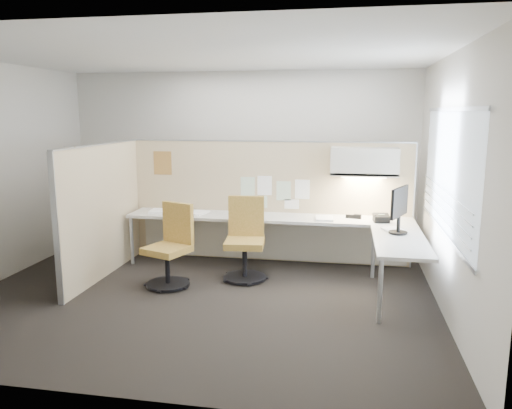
% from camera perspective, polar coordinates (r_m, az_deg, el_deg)
% --- Properties ---
extents(floor, '(5.50, 4.50, 0.01)m').
position_cam_1_polar(floor, '(6.16, -6.14, -10.24)').
color(floor, black).
rests_on(floor, ground).
extents(ceiling, '(5.50, 4.50, 0.01)m').
position_cam_1_polar(ceiling, '(5.79, -6.71, 16.73)').
color(ceiling, white).
rests_on(ceiling, wall_back).
extents(wall_back, '(5.50, 0.02, 2.80)m').
position_cam_1_polar(wall_back, '(7.98, -1.76, 4.97)').
color(wall_back, beige).
rests_on(wall_back, ground).
extents(wall_front, '(5.50, 0.02, 2.80)m').
position_cam_1_polar(wall_front, '(3.75, -16.34, -1.81)').
color(wall_front, beige).
rests_on(wall_front, ground).
extents(wall_right, '(0.02, 4.50, 2.80)m').
position_cam_1_polar(wall_right, '(5.67, 21.27, 1.98)').
color(wall_right, beige).
rests_on(wall_right, ground).
extents(window_pane, '(0.01, 2.80, 1.30)m').
position_cam_1_polar(window_pane, '(5.65, 21.13, 3.49)').
color(window_pane, '#ABBCC7').
rests_on(window_pane, wall_right).
extents(partition_back, '(4.10, 0.06, 1.75)m').
position_cam_1_polar(partition_back, '(7.32, 1.41, 0.31)').
color(partition_back, '#C9B28B').
rests_on(partition_back, floor).
extents(partition_left, '(0.06, 2.20, 1.75)m').
position_cam_1_polar(partition_left, '(6.92, -17.10, -0.75)').
color(partition_left, '#C9B28B').
rests_on(partition_left, floor).
extents(desk, '(4.00, 2.07, 0.73)m').
position_cam_1_polar(desk, '(6.86, 3.92, -2.73)').
color(desk, beige).
rests_on(desk, floor).
extents(overhead_bin, '(0.90, 0.36, 0.38)m').
position_cam_1_polar(overhead_bin, '(6.94, 12.28, 4.81)').
color(overhead_bin, beige).
rests_on(overhead_bin, partition_back).
extents(task_light_strip, '(0.60, 0.06, 0.02)m').
position_cam_1_polar(task_light_strip, '(6.96, 12.21, 3.09)').
color(task_light_strip, '#FFEABF').
rests_on(task_light_strip, overhead_bin).
extents(pinned_papers, '(1.01, 0.00, 0.47)m').
position_cam_1_polar(pinned_papers, '(7.25, 2.00, 1.47)').
color(pinned_papers, '#8CBF8C').
rests_on(pinned_papers, partition_back).
extents(poster, '(0.28, 0.00, 0.35)m').
position_cam_1_polar(poster, '(7.62, -10.62, 4.68)').
color(poster, orange).
rests_on(poster, partition_back).
extents(chair_left, '(0.62, 0.63, 1.03)m').
position_cam_1_polar(chair_left, '(6.40, -9.70, -4.96)').
color(chair_left, black).
rests_on(chair_left, floor).
extents(chair_right, '(0.56, 0.57, 1.06)m').
position_cam_1_polar(chair_right, '(6.57, -1.24, -4.26)').
color(chair_right, black).
rests_on(chair_right, floor).
extents(monitor, '(0.24, 0.50, 0.56)m').
position_cam_1_polar(monitor, '(6.18, 16.06, -0.30)').
color(monitor, black).
rests_on(monitor, desk).
extents(phone, '(0.23, 0.22, 0.12)m').
position_cam_1_polar(phone, '(6.84, 14.08, -1.53)').
color(phone, black).
rests_on(phone, desk).
extents(stapler, '(0.14, 0.06, 0.05)m').
position_cam_1_polar(stapler, '(6.99, 10.78, -1.36)').
color(stapler, black).
rests_on(stapler, desk).
extents(tape_dispenser, '(0.11, 0.08, 0.06)m').
position_cam_1_polar(tape_dispenser, '(6.99, 11.53, -1.35)').
color(tape_dispenser, black).
rests_on(tape_dispenser, desk).
extents(coat_hook, '(0.18, 0.45, 1.36)m').
position_cam_1_polar(coat_hook, '(6.27, -20.98, 2.90)').
color(coat_hook, silver).
rests_on(coat_hook, partition_left).
extents(paper_stack_0, '(0.26, 0.32, 0.03)m').
position_cam_1_polar(paper_stack_0, '(7.44, -11.04, -0.73)').
color(paper_stack_0, white).
rests_on(paper_stack_0, desk).
extents(paper_stack_1, '(0.30, 0.35, 0.02)m').
position_cam_1_polar(paper_stack_1, '(7.25, -6.64, -0.94)').
color(paper_stack_1, white).
rests_on(paper_stack_1, desk).
extents(paper_stack_2, '(0.24, 0.31, 0.05)m').
position_cam_1_polar(paper_stack_2, '(6.95, -1.15, -1.25)').
color(paper_stack_2, white).
rests_on(paper_stack_2, desk).
extents(paper_stack_3, '(0.26, 0.32, 0.03)m').
position_cam_1_polar(paper_stack_3, '(6.87, 7.82, -1.58)').
color(paper_stack_3, white).
rests_on(paper_stack_3, desk).
extents(paper_stack_4, '(0.32, 0.36, 0.02)m').
position_cam_1_polar(paper_stack_4, '(6.36, 15.52, -2.86)').
color(paper_stack_4, white).
rests_on(paper_stack_4, desk).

